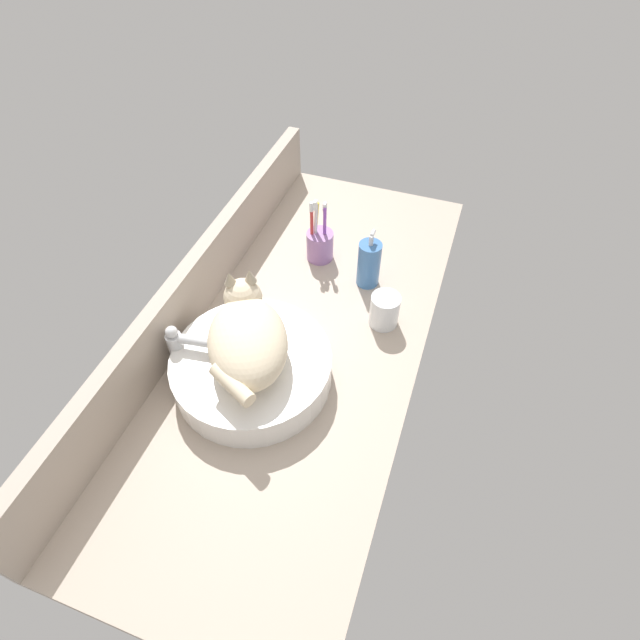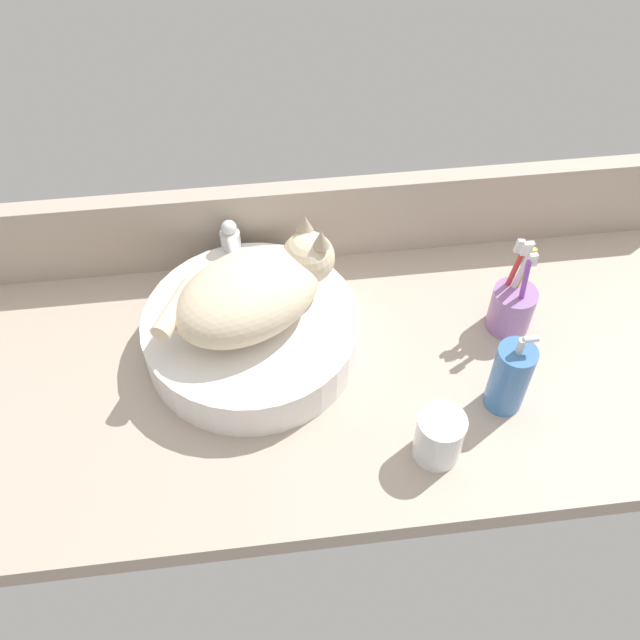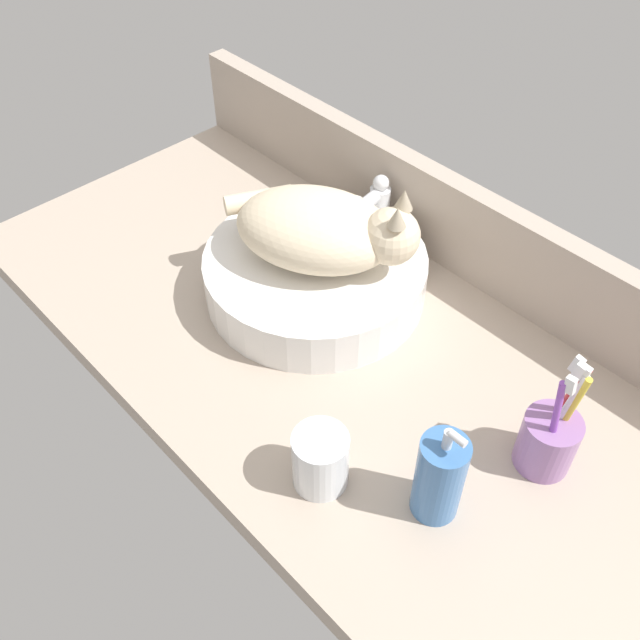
# 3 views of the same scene
# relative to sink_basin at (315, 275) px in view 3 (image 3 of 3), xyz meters

# --- Properties ---
(ground_plane) EXTENTS (1.37, 0.59, 0.04)m
(ground_plane) POSITION_rel_sink_basin_xyz_m (0.15, -0.06, -0.06)
(ground_plane) COLOR #B2A08E
(backsplash_panel) EXTENTS (1.37, 0.04, 0.16)m
(backsplash_panel) POSITION_rel_sink_basin_xyz_m (0.15, 0.22, 0.04)
(backsplash_panel) COLOR #AD9E8E
(backsplash_panel) RESTS_ON ground_plane
(sink_basin) EXTENTS (0.36, 0.36, 0.08)m
(sink_basin) POSITION_rel_sink_basin_xyz_m (0.00, 0.00, 0.00)
(sink_basin) COLOR white
(sink_basin) RESTS_ON ground_plane
(cat) EXTENTS (0.30, 0.27, 0.14)m
(cat) POSITION_rel_sink_basin_xyz_m (0.01, 0.01, 0.10)
(cat) COLOR beige
(cat) RESTS_ON sink_basin
(faucet) EXTENTS (0.04, 0.12, 0.14)m
(faucet) POSITION_rel_sink_basin_xyz_m (-0.02, 0.16, 0.03)
(faucet) COLOR silver
(faucet) RESTS_ON ground_plane
(soap_dispenser) EXTENTS (0.06, 0.06, 0.17)m
(soap_dispenser) POSITION_rel_sink_basin_xyz_m (0.39, -0.16, 0.03)
(soap_dispenser) COLOR #3F72B2
(soap_dispenser) RESTS_ON ground_plane
(toothbrush_cup) EXTENTS (0.08, 0.08, 0.19)m
(toothbrush_cup) POSITION_rel_sink_basin_xyz_m (0.45, -0.00, 0.01)
(toothbrush_cup) COLOR #996BA8
(toothbrush_cup) RESTS_ON ground_plane
(water_glass) EXTENTS (0.07, 0.07, 0.09)m
(water_glass) POSITION_rel_sink_basin_xyz_m (0.27, -0.24, 0.00)
(water_glass) COLOR white
(water_glass) RESTS_ON ground_plane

